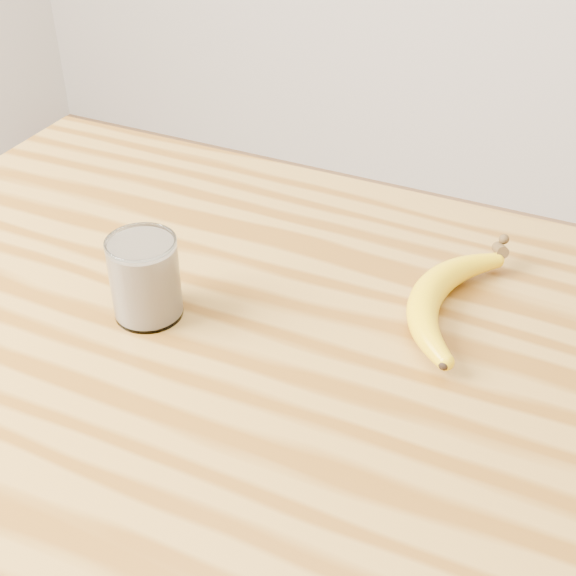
% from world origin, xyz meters
% --- Properties ---
extents(table, '(1.20, 0.80, 0.90)m').
position_xyz_m(table, '(0.00, 0.00, 0.77)').
color(table, olive).
rests_on(table, ground).
extents(smoothie_glass, '(0.07, 0.07, 0.09)m').
position_xyz_m(smoothie_glass, '(-0.19, 0.02, 0.95)').
color(smoothie_glass, white).
rests_on(smoothie_glass, table).
extents(banana, '(0.11, 0.30, 0.04)m').
position_xyz_m(banana, '(0.08, 0.16, 0.92)').
color(banana, '#E5B40B').
rests_on(banana, table).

